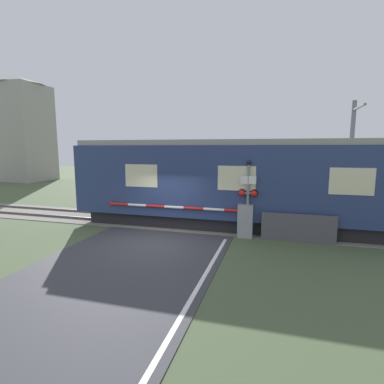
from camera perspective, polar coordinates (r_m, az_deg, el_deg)
name	(u,v)px	position (r m, az deg, el deg)	size (l,w,h in m)	color
ground_plane	(156,242)	(11.83, -6.95, -9.40)	(80.00, 80.00, 0.00)	#475638
track_bed	(180,222)	(14.59, -2.25, -5.81)	(36.00, 3.20, 0.13)	slate
train	(240,183)	(13.62, 9.22, 1.63)	(15.27, 2.82, 3.96)	black
crossing_barrier	(232,218)	(12.41, 7.71, -4.98)	(6.50, 0.44, 1.36)	gray
signal_post	(248,194)	(12.11, 10.60, -0.36)	(0.78, 0.26, 3.13)	gray
catenary_pole	(350,161)	(15.60, 27.93, 5.21)	(0.20, 1.90, 5.71)	slate
distant_building	(24,129)	(38.10, -29.41, 10.37)	(5.16, 5.16, 11.08)	#9E998E
roadside_fence	(298,228)	(12.28, 19.54, -6.50)	(2.76, 0.06, 1.10)	#4C4C51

